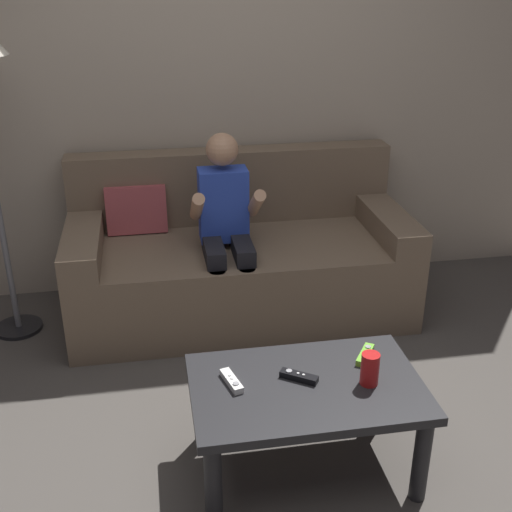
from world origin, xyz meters
The scene contains 9 objects.
ground_plane centered at (0.00, 0.00, 0.00)m, with size 8.57×8.57×0.00m, color #4C4742.
wall_back centered at (0.00, 1.82, 1.25)m, with size 4.29×0.05×2.50m, color #B2A38E.
couch centered at (0.10, 1.42, 0.29)m, with size 1.77×0.80×0.83m.
person_seated_on_couch centered at (0.02, 1.24, 0.57)m, with size 0.34×0.42×1.01m.
coffee_table centered at (0.16, 0.14, 0.32)m, with size 0.83×0.53×0.39m.
game_remote_black_near_edge centered at (0.14, 0.17, 0.40)m, with size 0.14×0.11×0.03m.
game_remote_lime_center centered at (0.42, 0.26, 0.40)m, with size 0.11×0.14×0.03m.
game_remote_white_far_corner centered at (-0.10, 0.18, 0.40)m, with size 0.07×0.14×0.03m.
soda_can centered at (0.38, 0.10, 0.45)m, with size 0.07×0.07×0.12m, color red.
Camera 1 is at (-0.34, -1.71, 1.76)m, focal length 45.31 mm.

